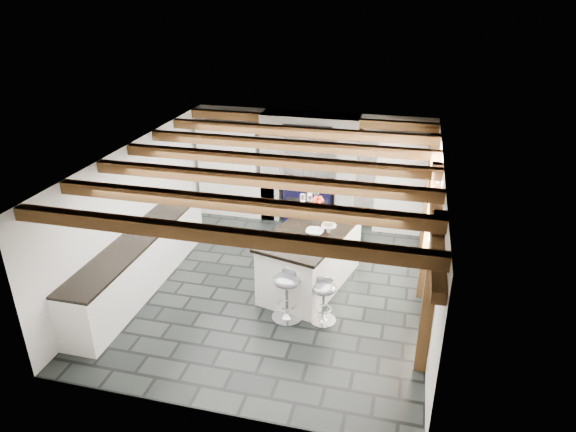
% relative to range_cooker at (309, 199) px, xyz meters
% --- Properties ---
extents(ground, '(6.00, 6.00, 0.00)m').
position_rel_range_cooker_xyz_m(ground, '(0.00, -2.68, -0.47)').
color(ground, black).
rests_on(ground, ground).
extents(room_shell, '(6.00, 6.03, 6.00)m').
position_rel_range_cooker_xyz_m(room_shell, '(-0.61, -1.26, 0.60)').
color(room_shell, white).
rests_on(room_shell, ground).
extents(range_cooker, '(1.00, 0.63, 0.99)m').
position_rel_range_cooker_xyz_m(range_cooker, '(0.00, 0.00, 0.00)').
color(range_cooker, black).
rests_on(range_cooker, ground).
extents(kitchen_island, '(1.57, 2.29, 1.38)m').
position_rel_range_cooker_xyz_m(kitchen_island, '(0.57, -2.56, 0.06)').
color(kitchen_island, white).
rests_on(kitchen_island, ground).
extents(bar_stool_near, '(0.41, 0.41, 0.76)m').
position_rel_range_cooker_xyz_m(bar_stool_near, '(0.96, -3.56, 0.00)').
color(bar_stool_near, silver).
rests_on(bar_stool_near, ground).
extents(bar_stool_far, '(0.57, 0.57, 0.88)m').
position_rel_range_cooker_xyz_m(bar_stool_far, '(0.42, -3.61, 0.08)').
color(bar_stool_far, silver).
rests_on(bar_stool_far, ground).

